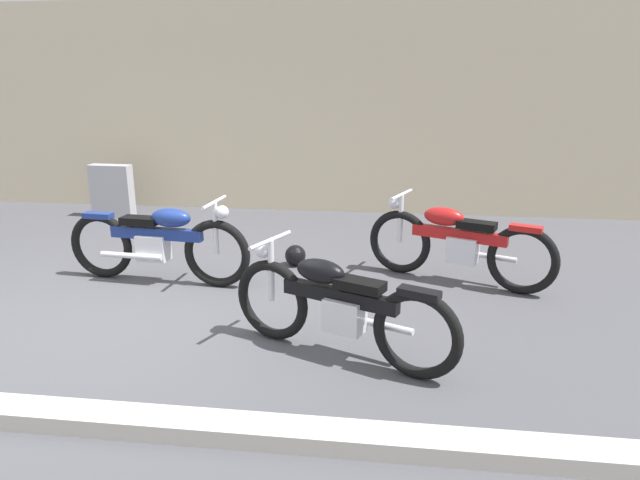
% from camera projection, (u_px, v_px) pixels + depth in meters
% --- Properties ---
extents(ground_plane, '(40.00, 40.00, 0.00)m').
position_uv_depth(ground_plane, '(116.00, 320.00, 5.16)').
color(ground_plane, '#47474C').
extents(building_wall, '(18.00, 0.30, 3.27)m').
position_uv_depth(building_wall, '(241.00, 108.00, 9.12)').
color(building_wall, beige).
rests_on(building_wall, ground_plane).
extents(curb_strip, '(18.00, 0.24, 0.12)m').
position_uv_depth(curb_strip, '(2.00, 411.00, 3.66)').
color(curb_strip, '#B7B2A8').
rests_on(curb_strip, ground_plane).
extents(stone_marker, '(0.66, 0.23, 0.82)m').
position_uv_depth(stone_marker, '(112.00, 191.00, 8.79)').
color(stone_marker, '#9E9EA3').
rests_on(stone_marker, ground_plane).
extents(helmet, '(0.24, 0.24, 0.24)m').
position_uv_depth(helmet, '(295.00, 255.00, 6.61)').
color(helmet, black).
rests_on(helmet, ground_plane).
extents(motorcycle_blue, '(2.07, 0.58, 0.93)m').
position_uv_depth(motorcycle_blue, '(159.00, 242.00, 5.99)').
color(motorcycle_blue, black).
rests_on(motorcycle_blue, ground_plane).
extents(motorcycle_red, '(1.92, 0.95, 0.92)m').
position_uv_depth(motorcycle_red, '(457.00, 243.00, 5.99)').
color(motorcycle_red, black).
rests_on(motorcycle_red, ground_plane).
extents(motorcycle_black, '(1.85, 0.94, 0.89)m').
position_uv_depth(motorcycle_black, '(338.00, 306.00, 4.39)').
color(motorcycle_black, black).
rests_on(motorcycle_black, ground_plane).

